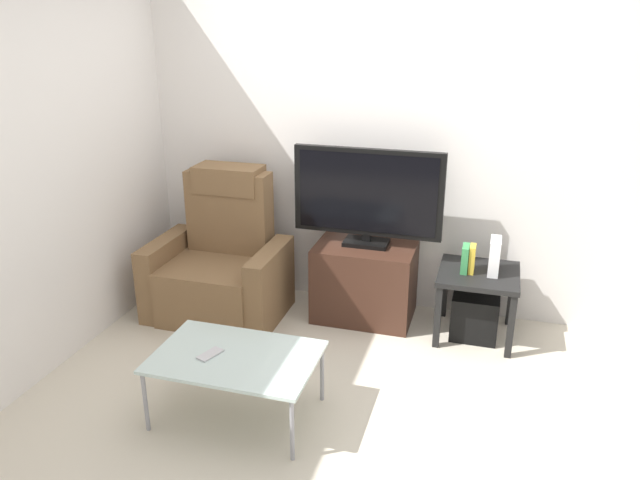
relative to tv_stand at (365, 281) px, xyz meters
The scene contains 13 objects.
ground_plane 0.87m from the tv_stand, 82.85° to the right, with size 6.40×6.40×0.00m, color beige.
wall_back 1.07m from the tv_stand, 71.68° to the left, with size 6.40×0.06×2.60m, color silver.
wall_side 2.20m from the tv_stand, 155.25° to the right, with size 0.06×4.48×2.60m, color silver.
tv_stand is the anchor object (origin of this frame).
television 0.66m from the tv_stand, 90.00° to the left, with size 1.07×0.20×0.71m.
recliner_armchair 1.08m from the tv_stand, 169.33° to the right, with size 0.98×0.78×1.08m.
side_table 0.82m from the tv_stand, ahead, with size 0.54×0.54×0.49m.
subwoofer_box 0.82m from the tv_stand, ahead, with size 0.32×0.32×0.32m, color black.
book_leftmost 0.77m from the tv_stand, ahead, with size 0.05×0.14×0.19m, color #388C4C.
book_middle 0.82m from the tv_stand, ahead, with size 0.04×0.11×0.19m, color gold.
game_console 0.96m from the tv_stand, ahead, with size 0.07×0.20×0.24m, color white.
coffee_table 1.45m from the tv_stand, 106.96° to the right, with size 0.90×0.60×0.39m.
cell_phone 1.53m from the tv_stand, 111.39° to the right, with size 0.07×0.15×0.01m, color #B7B7BC.
Camera 1 is at (0.76, -3.27, 2.18)m, focal length 34.67 mm.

